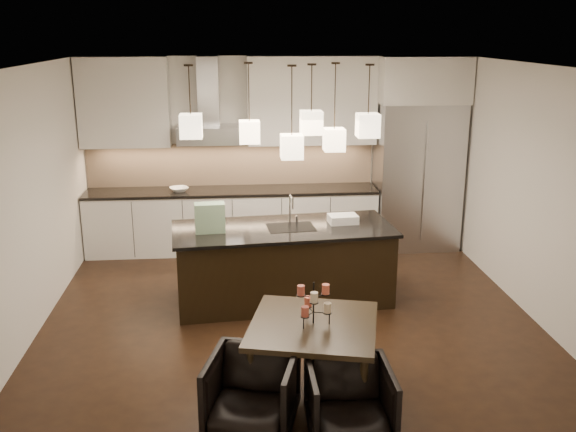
{
  "coord_description": "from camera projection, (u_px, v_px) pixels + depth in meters",
  "views": [
    {
      "loc": [
        -0.6,
        -6.66,
        3.15
      ],
      "look_at": [
        0.0,
        0.2,
        1.15
      ],
      "focal_mm": 40.0,
      "sensor_mm": 36.0,
      "label": 1
    }
  ],
  "objects": [
    {
      "name": "hood_chimney",
      "position": [
        208.0,
        91.0,
        9.05
      ],
      "size": [
        0.3,
        0.28,
        0.96
      ],
      "primitive_type": "cube",
      "color": "#B7B7BA",
      "rests_on": "hood_canopy"
    },
    {
      "name": "pendant_a",
      "position": [
        191.0,
        126.0,
        7.0
      ],
      "size": [
        0.24,
        0.24,
        0.26
      ],
      "primitive_type": "cube",
      "color": "#FAE2B6",
      "rests_on": "ceiling"
    },
    {
      "name": "pendant_c",
      "position": [
        311.0,
        123.0,
        7.17
      ],
      "size": [
        0.24,
        0.24,
        0.26
      ],
      "primitive_type": "cube",
      "color": "#FAE2B6",
      "rests_on": "ceiling"
    },
    {
      "name": "pendant_d",
      "position": [
        334.0,
        140.0,
        7.5
      ],
      "size": [
        0.24,
        0.24,
        0.26
      ],
      "primitive_type": "cube",
      "color": "#FAE2B6",
      "rests_on": "ceiling"
    },
    {
      "name": "faucet",
      "position": [
        290.0,
        209.0,
        7.59
      ],
      "size": [
        0.12,
        0.25,
        0.38
      ],
      "primitive_type": null,
      "rotation": [
        0.0,
        0.0,
        0.09
      ],
      "color": "silver",
      "rests_on": "island_top"
    },
    {
      "name": "candle_f",
      "position": [
        314.0,
        297.0,
        5.47
      ],
      "size": [
        0.08,
        0.08,
        0.09
      ],
      "primitive_type": "cylinder",
      "rotation": [
        0.0,
        0.0,
        -0.24
      ],
      "color": "beige",
      "rests_on": "candelabra"
    },
    {
      "name": "wall_front",
      "position": [
        327.0,
        304.0,
        4.27
      ],
      "size": [
        5.5,
        0.02,
        2.8
      ],
      "primitive_type": "cube",
      "color": "silver",
      "rests_on": "ground"
    },
    {
      "name": "upper_cab_left",
      "position": [
        124.0,
        102.0,
        8.97
      ],
      "size": [
        1.25,
        0.35,
        1.25
      ],
      "primitive_type": "cube",
      "color": "silver",
      "rests_on": "wall_back"
    },
    {
      "name": "tote_bag",
      "position": [
        210.0,
        218.0,
        7.32
      ],
      "size": [
        0.36,
        0.21,
        0.34
      ],
      "primitive_type": "cube",
      "rotation": [
        0.0,
        0.0,
        0.09
      ],
      "color": "#1B662F",
      "rests_on": "island_top"
    },
    {
      "name": "floor",
      "position": [
        290.0,
        318.0,
        7.3
      ],
      "size": [
        5.5,
        5.5,
        0.02
      ],
      "primitive_type": "cube",
      "color": "black",
      "rests_on": "ground"
    },
    {
      "name": "dining_table",
      "position": [
        313.0,
        357.0,
        5.76
      ],
      "size": [
        1.33,
        1.33,
        0.66
      ],
      "primitive_type": null,
      "rotation": [
        0.0,
        0.0,
        -0.24
      ],
      "color": "black",
      "rests_on": "floor"
    },
    {
      "name": "wall_left",
      "position": [
        26.0,
        205.0,
        6.68
      ],
      "size": [
        0.02,
        5.5,
        2.8
      ],
      "primitive_type": "cube",
      "color": "silver",
      "rests_on": "ground"
    },
    {
      "name": "upper_cab_right",
      "position": [
        312.0,
        101.0,
        9.2
      ],
      "size": [
        1.85,
        0.35,
        1.25
      ],
      "primitive_type": "cube",
      "color": "silver",
      "rests_on": "wall_back"
    },
    {
      "name": "hood_canopy",
      "position": [
        209.0,
        135.0,
        9.11
      ],
      "size": [
        0.9,
        0.52,
        0.24
      ],
      "primitive_type": "cube",
      "color": "#B7B7BA",
      "rests_on": "wall_back"
    },
    {
      "name": "candle_c",
      "position": [
        305.0,
        311.0,
        5.53
      ],
      "size": [
        0.08,
        0.08,
        0.09
      ],
      "primitive_type": "cylinder",
      "rotation": [
        0.0,
        0.0,
        -0.24
      ],
      "color": "#AE4A3A",
      "rests_on": "candelabra"
    },
    {
      "name": "backsplash",
      "position": [
        231.0,
        164.0,
        9.51
      ],
      "size": [
        4.21,
        0.02,
        0.63
      ],
      "primitive_type": "cube",
      "color": "tan",
      "rests_on": "countertop"
    },
    {
      "name": "wall_back",
      "position": [
        273.0,
        152.0,
        9.55
      ],
      "size": [
        5.5,
        0.02,
        2.8
      ],
      "primitive_type": "cube",
      "color": "silver",
      "rests_on": "ground"
    },
    {
      "name": "armchair_right",
      "position": [
        350.0,
        403.0,
        5.08
      ],
      "size": [
        0.66,
        0.68,
        0.62
      ],
      "primitive_type": "imported",
      "rotation": [
        0.0,
        0.0,
        -0.0
      ],
      "color": "black",
      "rests_on": "floor"
    },
    {
      "name": "candle_d",
      "position": [
        326.0,
        289.0,
        5.64
      ],
      "size": [
        0.08,
        0.08,
        0.09
      ],
      "primitive_type": "cylinder",
      "rotation": [
        0.0,
        0.0,
        -0.24
      ],
      "color": "#DA5F44",
      "rests_on": "candelabra"
    },
    {
      "name": "wall_right",
      "position": [
        536.0,
        193.0,
        7.14
      ],
      "size": [
        0.02,
        5.5,
        2.8
      ],
      "primitive_type": "cube",
      "color": "silver",
      "rests_on": "ground"
    },
    {
      "name": "ceiling",
      "position": [
        290.0,
        65.0,
        6.51
      ],
      "size": [
        5.5,
        5.5,
        0.02
      ],
      "primitive_type": "cube",
      "color": "white",
      "rests_on": "wall_back"
    },
    {
      "name": "candelabra",
      "position": [
        314.0,
        303.0,
        5.61
      ],
      "size": [
        0.38,
        0.38,
        0.39
      ],
      "primitive_type": null,
      "rotation": [
        0.0,
        0.0,
        -0.24
      ],
      "color": "black",
      "rests_on": "dining_table"
    },
    {
      "name": "refrigerator",
      "position": [
        417.0,
        176.0,
        9.45
      ],
      "size": [
        1.2,
        0.72,
        2.15
      ],
      "primitive_type": "cube",
      "color": "#B7B7BA",
      "rests_on": "floor"
    },
    {
      "name": "island_top",
      "position": [
        283.0,
        229.0,
        7.54
      ],
      "size": [
        2.67,
        1.31,
        0.04
      ],
      "primitive_type": "cube",
      "rotation": [
        0.0,
        0.0,
        0.09
      ],
      "color": "black",
      "rests_on": "island_body"
    },
    {
      "name": "fridge_panel",
      "position": [
        422.0,
        80.0,
        9.06
      ],
      "size": [
        1.26,
        0.72,
        0.65
      ],
      "primitive_type": "cube",
      "color": "silver",
      "rests_on": "refrigerator"
    },
    {
      "name": "fruit_bowl",
      "position": [
        179.0,
        189.0,
        9.19
      ],
      "size": [
        0.34,
        0.34,
        0.06
      ],
      "primitive_type": "imported",
      "rotation": [
        0.0,
        0.0,
        0.39
      ],
      "color": "silver",
      "rests_on": "countertop"
    },
    {
      "name": "pendant_f",
      "position": [
        292.0,
        147.0,
        7.0
      ],
      "size": [
        0.24,
        0.24,
        0.26
      ],
      "primitive_type": "cube",
      "color": "#FAE2B6",
      "rests_on": "ceiling"
    },
    {
      "name": "countertop",
      "position": [
        232.0,
        191.0,
        9.32
      ],
      "size": [
        4.21,
        0.66,
        0.04
      ],
      "primitive_type": "cube",
      "color": "black",
      "rests_on": "lower_cabinets"
    },
    {
      "name": "armchair_left",
      "position": [
        252.0,
        393.0,
        5.19
      ],
      "size": [
        0.85,
        0.87,
        0.65
      ],
      "primitive_type": "imported",
      "rotation": [
        0.0,
        0.0,
        -0.26
      ],
      "color": "black",
      "rests_on": "floor"
    },
    {
      "name": "candle_e",
      "position": [
        301.0,
        290.0,
        5.61
      ],
      "size": [
        0.08,
        0.08,
        0.09
      ],
      "primitive_type": "cylinder",
      "rotation": [
        0.0,
        0.0,
        -0.24
      ],
      "color": "#AE4A3A",
      "rests_on": "candelabra"
    },
    {
      "name": "pendant_e",
      "position": [
        368.0,
        125.0,
        7.13
      ],
      "size": [
        0.24,
        0.24,
        0.26
      ],
      "primitive_type": "cube",
      "color": "#FAE2B6",
      "rests_on": "ceiling"
    },
    {
      "name": "candle_a",
      "position": [
        328.0,
        308.0,
        5.6
      ],
      "size": [
        0.08,
        0.08,
        0.09
      ],
      "primitive_type": "cylinder",
      "rotation": [
        0.0,
        0.0,
        -0.24
      ],
      "color": "beige",
      "rests_on": "candelabra"
    },
    {
      "name": "lower_cabinets",
      "position": [
        233.0,
        221.0,
        9.45
      ],
      "size": [
        4.21,
        0.62,
        0.88
      ],
      "primitive_type": "cube",
      "color": "silver",
      "rests_on": "floor"
    },
    {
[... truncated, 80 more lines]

